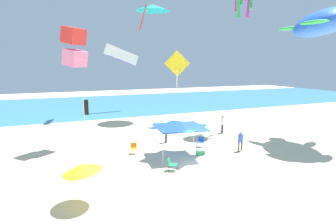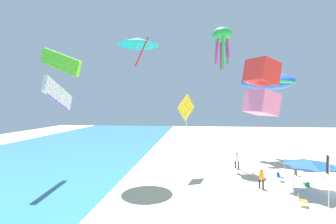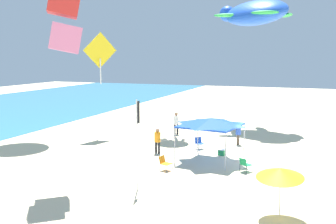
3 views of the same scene
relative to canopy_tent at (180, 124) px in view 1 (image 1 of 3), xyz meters
name	(u,v)px [view 1 (image 1 of 3)]	position (x,y,z in m)	size (l,w,h in m)	color
ground	(208,168)	(0.75, -2.92, -2.49)	(120.00, 120.00, 0.10)	beige
ocean_strip	(110,104)	(0.75, 30.65, -2.43)	(120.00, 27.91, 0.02)	teal
canopy_tent	(180,124)	(0.00, 0.00, 0.00)	(3.92, 3.84, 2.71)	#B7B7BC
beach_umbrella	(82,168)	(-7.57, -4.81, -0.57)	(1.97, 1.93, 2.22)	silver
folding_chair_left_of_tent	(201,141)	(2.68, 1.50, -1.97)	(0.81, 0.80, 0.82)	black
folding_chair_near_cooler	(134,147)	(-3.06, 1.94, -1.97)	(0.67, 0.75, 0.82)	black
folding_chair_right_of_tent	(171,164)	(-1.77, -2.48, -1.97)	(0.81, 0.78, 0.82)	black
cooler_box	(200,152)	(1.58, -0.42, -2.24)	(0.66, 0.49, 0.40)	#1E8C4C
banner_flag	(85,123)	(-6.60, 1.99, 0.24)	(0.36, 0.06, 4.50)	silver
person_by_tent	(166,132)	(0.46, 3.80, -1.44)	(0.41, 0.42, 1.71)	black
person_beachcomber	(240,139)	(4.98, -0.85, -1.47)	(0.44, 0.39, 1.66)	brown
person_watching_sky	(222,123)	(7.04, 4.76, -1.35)	(0.44, 0.46, 1.87)	black
kite_parafoil_white	(121,55)	(1.19, 22.91, 5.88)	(5.38, 0.71, 3.20)	white
kite_delta_teal	(153,8)	(3.53, 15.48, 11.42)	(5.68, 5.68, 3.32)	teal
kite_turtle_blue	(322,23)	(13.30, -0.60, 8.00)	(7.52, 7.61, 3.38)	blue
kite_diamond_yellow	(177,65)	(4.60, 10.50, 4.41)	(2.43, 1.73, 4.18)	yellow
kite_box_red	(74,47)	(-6.77, 5.79, 5.85)	(2.14, 2.19, 3.30)	red
kite_parafoil_lime	(79,37)	(-5.07, 19.01, 7.86)	(1.44, 3.69, 2.27)	#66D82D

